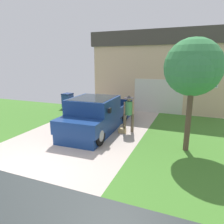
% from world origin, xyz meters
% --- Properties ---
extents(pickup_truck, '(2.21, 5.45, 1.63)m').
position_xyz_m(pickup_truck, '(0.32, 4.40, 0.73)').
color(pickup_truck, navy).
rests_on(pickup_truck, ground).
extents(person_with_hat, '(0.48, 0.48, 1.72)m').
position_xyz_m(person_with_hat, '(1.81, 4.79, 1.00)').
color(person_with_hat, brown).
rests_on(person_with_hat, ground).
extents(handbag, '(0.32, 0.20, 0.41)m').
position_xyz_m(handbag, '(1.61, 4.53, 0.12)').
color(handbag, tan).
rests_on(handbag, ground).
extents(house_with_garage, '(8.67, 6.37, 5.11)m').
position_xyz_m(house_with_garage, '(2.16, 12.08, 2.58)').
color(house_with_garage, '#D6B18F').
rests_on(house_with_garage, ground).
extents(front_yard_tree, '(2.02, 2.14, 4.02)m').
position_xyz_m(front_yard_tree, '(4.38, 3.78, 2.99)').
color(front_yard_tree, brown).
rests_on(front_yard_tree, ground).
extents(wheeled_trash_bin, '(0.60, 0.72, 1.04)m').
position_xyz_m(wheeled_trash_bin, '(-3.72, 8.09, 0.56)').
color(wheeled_trash_bin, navy).
rests_on(wheeled_trash_bin, ground).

